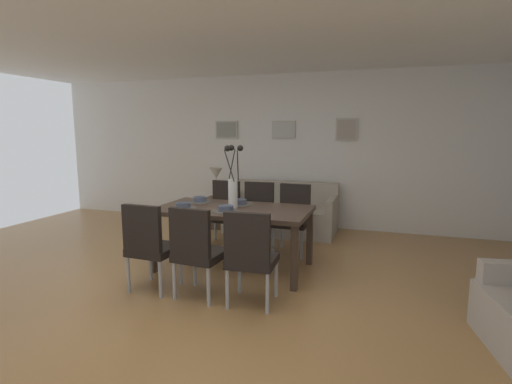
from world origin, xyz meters
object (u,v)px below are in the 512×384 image
Objects in this scene: sofa at (281,215)px; side_table at (217,213)px; dining_chair_mid_left at (250,254)px; dining_chair_mid_right at (293,215)px; dining_chair_near_left at (149,243)px; centerpiece_vase at (233,184)px; dining_chair_far_right at (257,212)px; table_lamp at (216,176)px; bowl_far_left at (226,208)px; dining_chair_far_left at (196,248)px; framed_picture_left at (227,130)px; bowl_far_right at (240,201)px; dining_table at (233,214)px; framed_picture_center at (284,130)px; framed_picture_right at (347,129)px; dining_chair_near_right at (223,210)px; bowl_near_right at (200,199)px; bowl_near_left at (183,205)px.

sofa reaches higher than side_table.
dining_chair_mid_left and dining_chair_mid_right have the same top height.
centerpiece_vase reaches higher than dining_chair_near_left.
sofa is at bearing 84.42° from dining_chair_far_right.
table_lamp is (-1.55, 2.69, 0.38)m from dining_chair_mid_left.
side_table is (-1.02, 2.01, -0.52)m from bowl_far_left.
dining_chair_far_left is 2.90m from table_lamp.
bowl_far_left is at bearing -67.71° from framed_picture_left.
sofa is at bearing 86.94° from centerpiece_vase.
bowl_far_left is (-0.01, -1.12, 0.27)m from dining_chair_far_right.
framed_picture_left reaches higher than bowl_far_right.
framed_picture_center reaches higher than dining_table.
sofa is (0.65, 2.78, -0.23)m from dining_chair_near_left.
dining_chair_far_left is 1.25× the size of centerpiece_vase.
centerpiece_vase is 4.32× the size of bowl_far_left.
bowl_far_left is at bearing 88.13° from dining_chair_far_left.
dining_chair_near_left is 1.00× the size of dining_chair_far_left.
dining_chair_near_left is 2.17× the size of framed_picture_left.
framed_picture_left is at bearing 157.38° from sofa.
framed_picture_right reaches higher than dining_chair_mid_left.
dining_table is 1.02× the size of sofa.
framed_picture_center is (0.00, 2.14, 0.88)m from bowl_far_right.
dining_table is at bearing -65.89° from framed_picture_left.
table_lamp is 2.29m from framed_picture_right.
dining_chair_near_right reaches higher than dining_table.
dining_chair_mid_left is at bearing -80.76° from framed_picture_center.
dining_chair_far_left is at bearing -69.71° from side_table.
framed_picture_left is (-1.06, 2.36, 1.00)m from dining_table.
table_lamp is at bearing -164.65° from framed_picture_right.
dining_table is at bearing -60.33° from side_table.
dining_chair_mid_left is 1.80× the size of table_lamp.
bowl_near_right is 0.69m from bowl_far_left.
framed_picture_center is at bearing 90.02° from centerpiece_vase.
framed_picture_right reaches higher than dining_table.
dining_chair_near_left is 0.53m from dining_chair_far_left.
dining_chair_far_left is 0.52× the size of sofa.
bowl_near_right is at bearing -73.05° from table_lamp.
dining_chair_near_right is 0.74m from bowl_near_right.
table_lamp is at bearing 0.00° from side_table.
bowl_far_left is at bearing 0.00° from bowl_near_left.
framed_picture_right is at bearing 67.71° from bowl_far_left.
framed_picture_center is at bearing 75.85° from bowl_near_right.
dining_chair_mid_left is 2.82m from sofa.
dining_chair_near_left is 1.00× the size of dining_chair_near_right.
dining_chair_near_right is 1.27m from bowl_far_left.
centerpiece_vase is 0.63m from bowl_near_left.
framed_picture_center reaches higher than dining_chair_far_left.
side_table is at bearing 119.46° from dining_chair_near_right.
dining_chair_mid_right is 1.55m from bowl_near_left.
bowl_far_right reaches higher than sofa.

